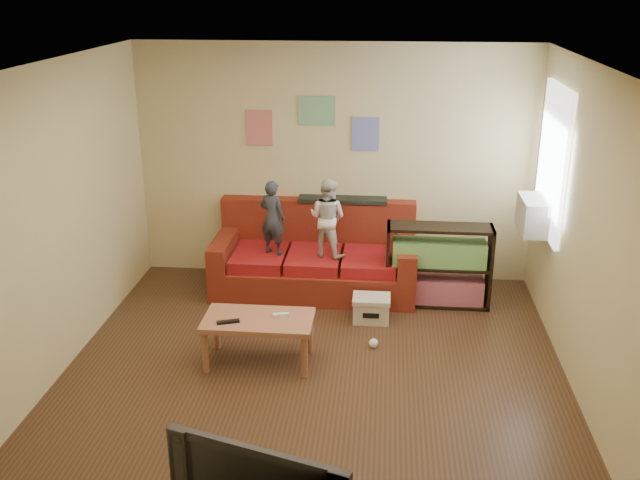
# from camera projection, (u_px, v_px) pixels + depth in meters

# --- Properties ---
(room_shell) EXTENTS (4.52, 5.02, 2.72)m
(room_shell) POSITION_uv_depth(u_px,v_px,m) (311.00, 239.00, 5.76)
(room_shell) COLOR #4A301D
(room_shell) RESTS_ON ground
(sofa) EXTENTS (2.24, 1.03, 0.98)m
(sofa) POSITION_uv_depth(u_px,v_px,m) (316.00, 260.00, 8.06)
(sofa) COLOR maroon
(sofa) RESTS_ON ground
(child_a) EXTENTS (0.36, 0.30, 0.83)m
(child_a) POSITION_uv_depth(u_px,v_px,m) (273.00, 218.00, 7.75)
(child_a) COLOR #2D353F
(child_a) RESTS_ON sofa
(child_b) EXTENTS (0.52, 0.47, 0.87)m
(child_b) POSITION_uv_depth(u_px,v_px,m) (327.00, 218.00, 7.69)
(child_b) COLOR silver
(child_b) RESTS_ON sofa
(coffee_table) EXTENTS (0.99, 0.55, 0.45)m
(coffee_table) POSITION_uv_depth(u_px,v_px,m) (258.00, 324.00, 6.46)
(coffee_table) COLOR #B06D4D
(coffee_table) RESTS_ON ground
(remote) EXTENTS (0.21, 0.12, 0.02)m
(remote) POSITION_uv_depth(u_px,v_px,m) (228.00, 322.00, 6.34)
(remote) COLOR black
(remote) RESTS_ON coffee_table
(game_controller) EXTENTS (0.15, 0.07, 0.03)m
(game_controller) POSITION_uv_depth(u_px,v_px,m) (281.00, 315.00, 6.46)
(game_controller) COLOR white
(game_controller) RESTS_ON coffee_table
(bookshelf) EXTENTS (1.11, 0.33, 0.89)m
(bookshelf) POSITION_uv_depth(u_px,v_px,m) (438.00, 270.00, 7.63)
(bookshelf) COLOR black
(bookshelf) RESTS_ON ground
(window) EXTENTS (0.04, 1.08, 1.48)m
(window) POSITION_uv_depth(u_px,v_px,m) (553.00, 161.00, 7.00)
(window) COLOR white
(window) RESTS_ON room_shell
(ac_unit) EXTENTS (0.28, 0.55, 0.35)m
(ac_unit) POSITION_uv_depth(u_px,v_px,m) (534.00, 215.00, 7.20)
(ac_unit) COLOR #B7B2A3
(ac_unit) RESTS_ON window
(artwork_left) EXTENTS (0.30, 0.01, 0.40)m
(artwork_left) POSITION_uv_depth(u_px,v_px,m) (259.00, 128.00, 8.01)
(artwork_left) COLOR #D87266
(artwork_left) RESTS_ON room_shell
(artwork_center) EXTENTS (0.42, 0.01, 0.32)m
(artwork_center) POSITION_uv_depth(u_px,v_px,m) (316.00, 111.00, 7.89)
(artwork_center) COLOR #72B27F
(artwork_center) RESTS_ON room_shell
(artwork_right) EXTENTS (0.30, 0.01, 0.38)m
(artwork_right) POSITION_uv_depth(u_px,v_px,m) (366.00, 134.00, 7.93)
(artwork_right) COLOR #727FCC
(artwork_right) RESTS_ON room_shell
(file_box) EXTENTS (0.39, 0.29, 0.27)m
(file_box) POSITION_uv_depth(u_px,v_px,m) (371.00, 308.00, 7.34)
(file_box) COLOR beige
(file_box) RESTS_ON ground
(tissue) EXTENTS (0.10, 0.10, 0.09)m
(tissue) POSITION_uv_depth(u_px,v_px,m) (374.00, 343.00, 6.82)
(tissue) COLOR white
(tissue) RESTS_ON ground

